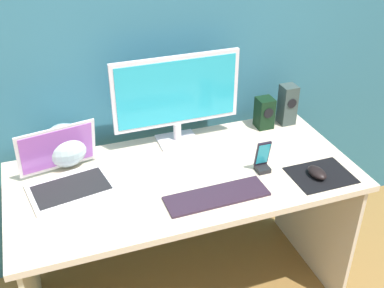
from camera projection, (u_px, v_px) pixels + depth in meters
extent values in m
cube|color=#306A81|center=(151.00, 17.00, 2.02)|extent=(6.00, 0.04, 2.50)
cube|color=beige|center=(184.00, 177.00, 1.97)|extent=(1.43, 0.68, 0.03)
cube|color=beige|center=(31.00, 278.00, 1.96)|extent=(0.02, 0.64, 0.68)
cube|color=beige|center=(313.00, 209.00, 2.34)|extent=(0.02, 0.64, 0.68)
cube|color=silver|center=(177.00, 140.00, 2.18)|extent=(0.18, 0.14, 0.01)
cylinder|color=silver|center=(177.00, 131.00, 2.16)|extent=(0.04, 0.04, 0.08)
cube|color=silver|center=(177.00, 91.00, 2.05)|extent=(0.57, 0.02, 0.32)
cube|color=#26A5BF|center=(177.00, 92.00, 2.04)|extent=(0.54, 0.00, 0.29)
cube|color=#32413F|center=(287.00, 105.00, 2.29)|extent=(0.07, 0.07, 0.20)
cylinder|color=black|center=(292.00, 104.00, 2.24)|extent=(0.05, 0.00, 0.05)
cube|color=black|center=(264.00, 113.00, 2.26)|extent=(0.08, 0.08, 0.15)
cylinder|color=black|center=(269.00, 113.00, 2.22)|extent=(0.05, 0.00, 0.05)
cube|color=silver|center=(71.00, 188.00, 1.86)|extent=(0.35, 0.27, 0.02)
cube|color=black|center=(71.00, 188.00, 1.85)|extent=(0.31, 0.21, 0.00)
cube|color=silver|center=(57.00, 149.00, 1.90)|extent=(0.32, 0.11, 0.21)
cube|color=#A559BF|center=(57.00, 149.00, 1.90)|extent=(0.29, 0.09, 0.18)
sphere|color=silver|center=(65.00, 145.00, 1.98)|extent=(0.19, 0.19, 0.19)
cube|color=#2D1D2C|center=(217.00, 196.00, 1.82)|extent=(0.41, 0.14, 0.01)
cube|color=black|center=(321.00, 175.00, 1.95)|extent=(0.25, 0.20, 0.00)
ellipsoid|color=black|center=(317.00, 173.00, 1.93)|extent=(0.07, 0.10, 0.04)
cube|color=black|center=(262.00, 169.00, 1.97)|extent=(0.06, 0.05, 0.02)
cube|color=black|center=(263.00, 154.00, 1.94)|extent=(0.06, 0.03, 0.12)
cube|color=#26A5BF|center=(263.00, 154.00, 1.94)|extent=(0.05, 0.02, 0.10)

